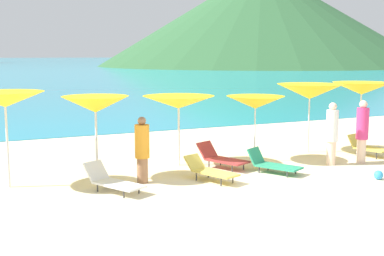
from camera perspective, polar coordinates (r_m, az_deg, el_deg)
The scene contains 17 objects.
ground_plane at distance 21.39m, azimuth -5.67°, elevation -1.05°, with size 50.00×100.00×0.30m, color beige.
headland_hill at distance 146.64m, azimuth 7.74°, elevation 12.19°, with size 90.91×90.91×27.02m, color #2D5B33.
umbrella_0 at distance 13.28m, azimuth -20.15°, elevation 2.99°, with size 2.09×2.09×2.39m.
umbrella_1 at distance 13.45m, azimuth -10.73°, elevation 2.59°, with size 1.84×1.84×2.22m.
umbrella_2 at distance 15.04m, azimuth -1.50°, elevation 2.89°, with size 2.17×2.17×2.08m.
umbrella_3 at distance 15.69m, azimuth 7.08°, elevation 2.85°, with size 1.95×1.95×2.03m.
umbrella_4 at distance 17.50m, azimuth 13.00°, elevation 3.99°, with size 2.25×2.25×2.31m.
umbrella_5 at distance 19.22m, azimuth 18.40°, elevation 4.21°, with size 2.12×2.12×2.30m.
lounge_chair_0 at distance 13.42m, azimuth 2.02°, elevation -4.73°, with size 1.05×1.64×0.61m.
lounge_chair_1 at distance 14.49m, azimuth 8.95°, elevation -3.96°, with size 1.21×1.60×0.64m.
lounge_chair_2 at distance 12.55m, azimuth -8.87°, elevation -5.83°, with size 1.25×1.72×0.65m.
lounge_chair_3 at distance 17.60m, azimuth 18.98°, elevation -1.98°, with size 0.89×1.39×0.66m.
lounge_chair_4 at distance 14.92m, azimuth 3.28°, elevation -3.31°, with size 1.18×1.67×0.70m.
beachgoer_0 at distance 13.14m, azimuth -5.58°, elevation -2.29°, with size 0.38×0.38×1.72m.
beachgoer_1 at distance 15.75m, azimuth 15.35°, elevation -0.43°, with size 0.35×0.35×1.88m.
beachgoer_2 at distance 16.32m, azimuth 18.46°, elevation -0.21°, with size 0.36×0.36×1.92m.
beach_ball at distance 14.44m, azimuth 20.09°, elevation -4.95°, with size 0.25×0.25×0.25m, color #3399D8.
Camera 1 is at (-7.03, -9.90, 3.30)m, focal length 47.79 mm.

